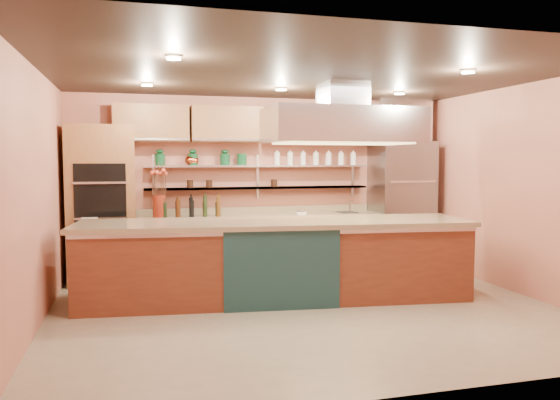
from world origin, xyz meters
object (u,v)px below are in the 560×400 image
object	(u,v)px
refrigerator	(401,204)
island	(276,260)
green_canister	(242,159)
flower_vase	(159,207)
copper_kettle	(191,160)
kitchen_scale	(301,212)

from	to	relation	value
refrigerator	island	size ratio (longest dim) A/B	0.43
green_canister	island	bearing A→B (deg)	-87.16
flower_vase	refrigerator	bearing A→B (deg)	-0.14
island	copper_kettle	xyz separation A→B (m)	(-0.89, 1.81, 1.28)
kitchen_scale	green_canister	bearing A→B (deg)	170.11
island	flower_vase	size ratio (longest dim) A/B	14.28
refrigerator	kitchen_scale	bearing A→B (deg)	179.67
island	kitchen_scale	xyz separation A→B (m)	(0.83, 1.59, 0.46)
kitchen_scale	island	bearing A→B (deg)	-113.88
kitchen_scale	copper_kettle	distance (m)	1.92
kitchen_scale	copper_kettle	xyz separation A→B (m)	(-1.72, 0.22, 0.82)
kitchen_scale	copper_kettle	bearing A→B (deg)	176.33
refrigerator	copper_kettle	world-z (taller)	refrigerator
flower_vase	green_canister	world-z (taller)	green_canister
refrigerator	flower_vase	distance (m)	3.98
copper_kettle	green_canister	distance (m)	0.80
refrigerator	copper_kettle	bearing A→B (deg)	176.22
refrigerator	green_canister	size ratio (longest dim) A/B	11.55
refrigerator	copper_kettle	xyz separation A→B (m)	(-3.48, 0.23, 0.74)
flower_vase	kitchen_scale	xyz separation A→B (m)	(2.22, 0.00, -0.13)
island	kitchen_scale	world-z (taller)	island
flower_vase	copper_kettle	bearing A→B (deg)	23.88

